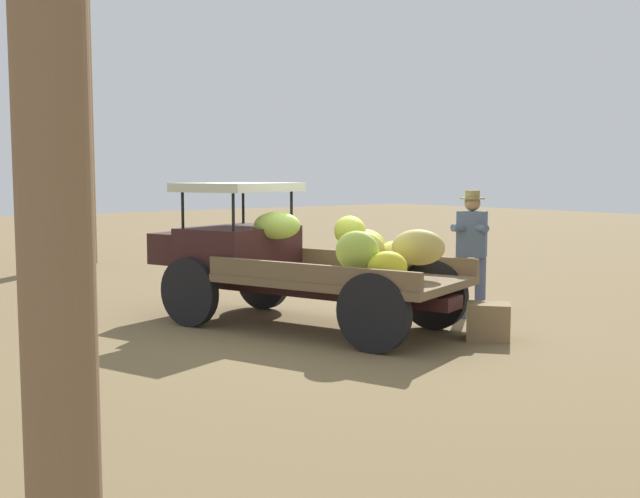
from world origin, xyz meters
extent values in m
plane|color=brown|center=(0.00, 0.00, 0.00)|extent=(60.00, 60.00, 0.00)
cube|color=#321717|center=(-0.09, 0.14, 0.51)|extent=(3.93, 1.72, 0.16)
cylinder|color=black|center=(1.02, 1.37, 0.46)|extent=(0.91, 0.43, 0.92)
cylinder|color=black|center=(1.54, -0.15, 0.46)|extent=(0.91, 0.43, 0.92)
cylinder|color=black|center=(-1.63, 0.46, 0.46)|extent=(0.91, 0.43, 0.92)
cylinder|color=black|center=(-1.11, -1.06, 0.46)|extent=(0.91, 0.43, 0.92)
cube|color=brown|center=(-0.52, -0.01, 0.69)|extent=(3.40, 2.60, 0.10)
cube|color=brown|center=(-0.78, 0.75, 0.85)|extent=(2.86, 1.05, 0.22)
cube|color=brown|center=(-0.26, -0.76, 0.85)|extent=(2.86, 1.05, 0.22)
cube|color=#321717|center=(1.09, 0.55, 1.01)|extent=(1.54, 1.80, 0.55)
cube|color=#321717|center=(1.94, 0.84, 0.96)|extent=(1.01, 1.23, 0.44)
cylinder|color=black|center=(1.30, 1.30, 1.56)|extent=(0.04, 0.04, 0.55)
cylinder|color=black|center=(1.72, 0.08, 1.56)|extent=(0.04, 0.04, 0.55)
cylinder|color=black|center=(0.46, 1.01, 1.56)|extent=(0.04, 0.04, 0.55)
cylinder|color=black|center=(0.89, -0.21, 1.56)|extent=(0.04, 0.04, 0.55)
cube|color=beige|center=(1.09, 0.55, 1.84)|extent=(1.65, 1.83, 0.12)
ellipsoid|color=#C1B44F|center=(-0.57, -0.29, 1.03)|extent=(0.71, 0.66, 0.54)
ellipsoid|color=#AACB49|center=(-1.17, 0.31, 1.11)|extent=(0.70, 0.69, 0.59)
ellipsoid|color=gold|center=(-0.28, -0.53, 1.08)|extent=(0.74, 0.77, 0.43)
ellipsoid|color=#A6CC4C|center=(0.52, 0.29, 1.33)|extent=(0.72, 0.72, 0.39)
ellipsoid|color=yellow|center=(-1.50, 0.13, 0.94)|extent=(0.66, 0.66, 0.50)
ellipsoid|color=gold|center=(-0.79, -0.71, 0.98)|extent=(0.61, 0.50, 0.37)
ellipsoid|color=#B4C838|center=(-0.34, -0.27, 1.28)|extent=(0.57, 0.53, 0.47)
ellipsoid|color=tan|center=(-1.35, -0.51, 1.12)|extent=(0.83, 0.81, 0.55)
cylinder|color=#4B5675|center=(-1.02, -2.07, 0.44)|extent=(0.15, 0.15, 0.87)
cylinder|color=#4B5675|center=(-0.80, -1.93, 0.44)|extent=(0.15, 0.15, 0.87)
cube|color=#4A586D|center=(-0.91, -2.00, 1.19)|extent=(0.47, 0.42, 0.63)
cylinder|color=#4A586D|center=(-1.05, -1.97, 1.29)|extent=(0.41, 0.22, 0.10)
cylinder|color=#4A586D|center=(-0.88, -1.86, 1.29)|extent=(0.13, 0.41, 0.10)
sphere|color=#947451|center=(-0.91, -2.00, 1.62)|extent=(0.22, 0.22, 0.22)
cylinder|color=olive|center=(-0.91, -2.00, 1.68)|extent=(0.34, 0.34, 0.02)
cylinder|color=olive|center=(-0.91, -2.00, 1.74)|extent=(0.20, 0.20, 0.10)
cube|color=olive|center=(-1.97, -1.12, 0.23)|extent=(0.66, 0.64, 0.45)
ellipsoid|color=#87BA2B|center=(0.20, -2.02, 0.20)|extent=(0.65, 0.50, 0.41)
cylinder|color=olive|center=(8.96, -0.28, 4.42)|extent=(0.46, 0.46, 8.84)
camera|label=1|loc=(-8.09, 6.22, 2.03)|focal=43.54mm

